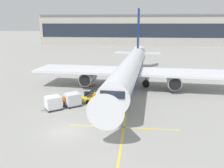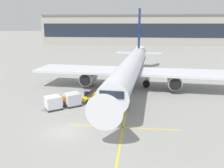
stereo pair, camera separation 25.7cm
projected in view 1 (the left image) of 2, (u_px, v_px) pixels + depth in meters
ground_plane at (66, 131)px, 24.87m from camera, size 600.00×600.00×0.00m
parked_airplane at (130, 69)px, 40.71m from camera, size 33.59×42.95×14.27m
belt_loader at (95, 95)px, 34.46m from camera, size 5.00×3.71×3.45m
baggage_cart_lead at (73, 99)px, 32.17m from camera, size 2.63×2.50×1.91m
baggage_cart_second at (53, 103)px, 30.81m from camera, size 2.63×2.50×1.91m
ground_crew_by_loader at (98, 99)px, 32.32m from camera, size 0.33×0.55×1.74m
ground_crew_by_carts at (95, 97)px, 33.01m from camera, size 0.56×0.31×1.74m
ground_crew_marshaller at (64, 100)px, 31.73m from camera, size 0.46×0.43×1.74m
ground_crew_wingwalker at (74, 97)px, 32.89m from camera, size 0.37×0.54×1.74m
safety_cone_engine_keepout at (91, 84)px, 42.31m from camera, size 0.70×0.70×0.79m
safety_cone_wingtip at (102, 90)px, 38.82m from camera, size 0.68×0.68×0.76m
safety_cone_nose_mark at (104, 88)px, 40.29m from camera, size 0.52×0.52×0.60m
apron_guidance_line_lead_in at (130, 89)px, 40.79m from camera, size 0.20×110.00×0.01m
apron_guidance_line_stop_bar at (124, 127)px, 25.81m from camera, size 12.00×0.20×0.01m
terminal_building at (132, 30)px, 120.82m from camera, size 90.95×16.66×15.02m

